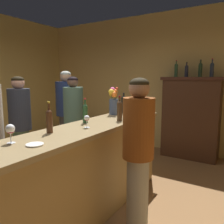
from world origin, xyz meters
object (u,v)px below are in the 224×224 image
(bartender, at_px, (138,149))
(patron_in_grey, at_px, (20,126))
(wine_bottle_rose, at_px, (49,120))
(display_bottle_midleft, at_px, (187,70))
(bar_counter, at_px, (88,171))
(patron_tall, at_px, (67,112))
(wine_glass_front, at_px, (10,130))
(wine_bottle_merlot, at_px, (85,112))
(cheese_plate, at_px, (35,145))
(patron_by_cabinet, at_px, (74,120))
(wine_glass_mid, at_px, (87,119))
(display_cabinet, at_px, (191,116))
(display_bottle_left, at_px, (176,69))
(display_bottle_center, at_px, (200,69))
(display_bottle_midright, at_px, (212,69))
(flower_arrangement, at_px, (113,101))
(wine_bottle_malbec, at_px, (124,104))
(wine_bottle_syrah, at_px, (120,110))

(bartender, bearing_deg, patron_in_grey, -1.68)
(bartender, bearing_deg, wine_bottle_rose, 32.45)
(display_bottle_midleft, bearing_deg, bar_counter, -98.69)
(patron_in_grey, bearing_deg, patron_tall, 91.74)
(wine_bottle_rose, distance_m, wine_glass_front, 0.42)
(wine_bottle_merlot, xyz_separation_m, patron_tall, (-1.35, 1.12, -0.24))
(cheese_plate, distance_m, patron_by_cabinet, 2.05)
(wine_glass_mid, height_order, patron_tall, patron_tall)
(display_cabinet, bearing_deg, wine_bottle_merlot, -104.84)
(display_bottle_left, distance_m, display_bottle_center, 0.46)
(display_bottle_midleft, bearing_deg, display_bottle_midright, 0.00)
(flower_arrangement, relative_size, display_bottle_center, 1.26)
(cheese_plate, relative_size, display_bottle_midright, 0.42)
(wine_bottle_merlot, bearing_deg, display_bottle_left, 82.43)
(wine_bottle_merlot, distance_m, display_bottle_left, 2.57)
(patron_in_grey, bearing_deg, wine_bottle_malbec, 32.50)
(wine_glass_front, xyz_separation_m, display_bottle_center, (0.77, 3.48, 0.58))
(wine_bottle_rose, height_order, display_bottle_midright, display_bottle_midright)
(display_bottle_midright, bearing_deg, wine_bottle_syrah, -108.27)
(display_bottle_midright, relative_size, patron_in_grey, 0.21)
(wine_bottle_rose, height_order, display_bottle_center, display_bottle_center)
(display_bottle_left, bearing_deg, wine_glass_mid, -93.29)
(display_bottle_midleft, bearing_deg, display_bottle_left, 180.00)
(bar_counter, distance_m, wine_bottle_malbec, 1.26)
(bar_counter, xyz_separation_m, patron_tall, (-1.48, 1.25, 0.41))
(patron_tall, bearing_deg, display_bottle_center, 62.02)
(display_bottle_center, bearing_deg, bartender, -90.79)
(display_bottle_left, distance_m, display_bottle_midright, 0.66)
(display_bottle_midleft, bearing_deg, flower_arrangement, -108.42)
(cheese_plate, xyz_separation_m, display_bottle_midright, (0.76, 3.42, 0.69))
(wine_bottle_syrah, xyz_separation_m, cheese_plate, (-0.05, -1.27, -0.13))
(wine_glass_mid, bearing_deg, display_bottle_midleft, 82.40)
(patron_in_grey, bearing_deg, wine_glass_mid, -13.45)
(wine_glass_mid, bearing_deg, wine_bottle_malbec, 98.56)
(wine_bottle_merlot, bearing_deg, flower_arrangement, 94.14)
(display_bottle_midleft, xyz_separation_m, patron_by_cabinet, (-1.41, -1.70, -0.85))
(bar_counter, height_order, wine_bottle_rose, wine_bottle_rose)
(display_cabinet, bearing_deg, bartender, -87.93)
(display_cabinet, relative_size, display_bottle_center, 4.99)
(wine_bottle_rose, distance_m, patron_by_cabinet, 1.66)
(wine_glass_mid, bearing_deg, wine_bottle_merlot, 132.25)
(wine_bottle_merlot, distance_m, wine_glass_front, 1.00)
(display_bottle_center, bearing_deg, display_bottle_midleft, 180.00)
(wine_bottle_syrah, height_order, wine_glass_mid, wine_bottle_syrah)
(bar_counter, bearing_deg, wine_glass_front, -97.84)
(display_bottle_midright, bearing_deg, patron_tall, -149.70)
(wine_bottle_malbec, height_order, display_bottle_center, display_bottle_center)
(wine_bottle_merlot, bearing_deg, display_bottle_midright, 68.27)
(wine_bottle_malbec, bearing_deg, display_bottle_midleft, 71.33)
(display_bottle_left, bearing_deg, bar_counter, -94.31)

